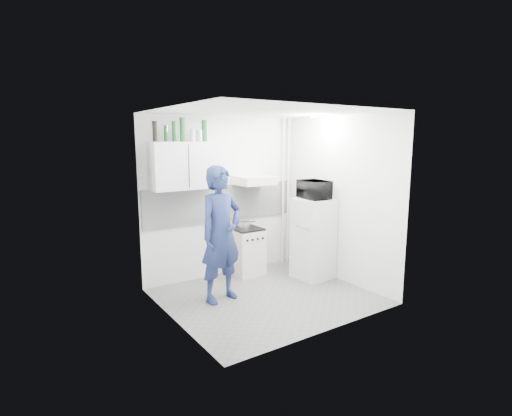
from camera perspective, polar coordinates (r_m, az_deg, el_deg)
floor at (r=5.89m, az=1.53°, el=-12.52°), size 2.80×2.80×0.00m
ceiling at (r=5.46m, az=1.65°, el=13.63°), size 2.80×2.80×0.00m
wall_back at (r=6.57m, az=-4.74°, el=1.58°), size 2.80×0.00×2.80m
wall_left at (r=4.86m, az=-11.99°, el=-1.48°), size 0.00×2.60×2.60m
wall_right at (r=6.43m, az=11.82°, el=1.22°), size 0.00×2.60×2.60m
person at (r=5.52m, az=-5.00°, el=-3.77°), size 0.76×0.58×1.89m
stove at (r=6.71m, az=-1.30°, el=-6.28°), size 0.47×0.47×0.76m
fridge at (r=6.53m, az=8.17°, el=-4.33°), size 0.58×0.58×1.31m
stove_top at (r=6.61m, az=-1.31°, el=-2.99°), size 0.46×0.46×0.03m
saucepan at (r=6.62m, az=-1.70°, el=-2.39°), size 0.19×0.19×0.10m
microwave at (r=6.38m, az=8.35°, el=2.63°), size 0.56×0.42×0.29m
bottle_a at (r=5.86m, az=-14.26°, el=10.56°), size 0.07×0.07×0.29m
bottle_b at (r=5.92m, az=-12.72°, el=10.35°), size 0.06×0.06×0.23m
bottle_c at (r=5.97m, az=-11.56°, el=10.68°), size 0.07×0.07×0.29m
bottle_d at (r=6.02m, az=-10.47°, el=10.95°), size 0.08×0.08×0.35m
canister_a at (r=6.08m, az=-9.01°, el=10.23°), size 0.08×0.08×0.19m
canister_b at (r=6.13m, az=-8.10°, el=10.19°), size 0.09×0.09×0.18m
bottle_e at (r=6.17m, az=-7.40°, el=10.88°), size 0.08×0.08×0.32m
upper_cabinet at (r=6.03m, az=-10.26°, el=5.98°), size 1.00×0.35×0.70m
range_hood at (r=6.56m, az=-0.26°, el=3.97°), size 0.60×0.50×0.14m
backsplash at (r=6.57m, az=-4.66°, el=0.70°), size 2.74×0.03×0.60m
pipe_a at (r=7.22m, az=4.62°, el=2.31°), size 0.05×0.05×2.60m
pipe_b at (r=7.15m, az=3.87°, el=2.25°), size 0.04×0.04×2.60m
ceiling_spot_fixture at (r=6.24m, az=8.25°, el=12.77°), size 0.10×0.10×0.02m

